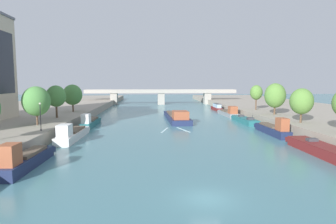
% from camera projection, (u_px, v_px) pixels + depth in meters
% --- Properties ---
extents(ground_plane, '(400.00, 400.00, 0.00)m').
position_uv_depth(ground_plane, '(207.00, 199.00, 22.62)').
color(ground_plane, teal).
extents(quay_left, '(36.00, 170.00, 2.01)m').
position_uv_depth(quay_left, '(25.00, 114.00, 74.80)').
color(quay_left, gray).
rests_on(quay_left, ground).
extents(quay_right, '(36.00, 170.00, 2.01)m').
position_uv_depth(quay_right, '(301.00, 112.00, 79.43)').
color(quay_right, gray).
rests_on(quay_right, ground).
extents(barge_midriver, '(5.23, 22.96, 2.91)m').
position_uv_depth(barge_midriver, '(177.00, 117.00, 69.80)').
color(barge_midriver, '#1E284C').
rests_on(barge_midriver, ground).
extents(wake_behind_barge, '(5.60, 5.98, 0.03)m').
position_uv_depth(wake_behind_barge, '(174.00, 130.00, 55.47)').
color(wake_behind_barge, silver).
rests_on(wake_behind_barge, ground).
extents(moored_boat_left_midway, '(2.32, 11.36, 3.37)m').
position_uv_depth(moored_boat_left_midway, '(26.00, 159.00, 30.58)').
color(moored_boat_left_midway, '#1E284C').
rests_on(moored_boat_left_midway, ground).
extents(moored_boat_left_upstream, '(2.71, 13.17, 3.04)m').
position_uv_depth(moored_boat_left_upstream, '(72.00, 134.00, 46.05)').
color(moored_boat_left_upstream, silver).
rests_on(moored_boat_left_upstream, ground).
extents(moored_boat_left_far, '(2.26, 12.54, 3.03)m').
position_uv_depth(moored_boat_left_far, '(90.00, 122.00, 60.09)').
color(moored_boat_left_far, '#23666B').
rests_on(moored_boat_left_far, ground).
extents(moored_boat_right_end, '(3.00, 15.20, 2.42)m').
position_uv_depth(moored_boat_right_end, '(325.00, 151.00, 35.64)').
color(moored_boat_right_end, maroon).
rests_on(moored_boat_right_end, ground).
extents(moored_boat_right_downstream, '(2.02, 12.14, 3.38)m').
position_uv_depth(moored_boat_right_downstream, '(273.00, 129.00, 50.53)').
color(moored_boat_right_downstream, '#1E284C').
rests_on(moored_boat_right_downstream, ground).
extents(moored_boat_right_midway, '(2.89, 12.44, 2.27)m').
position_uv_depth(moored_boat_right_midway, '(245.00, 120.00, 65.29)').
color(moored_boat_right_midway, '#23666B').
rests_on(moored_boat_right_midway, ground).
extents(moored_boat_right_lone, '(2.94, 13.29, 3.00)m').
position_uv_depth(moored_boat_right_lone, '(229.00, 113.00, 78.69)').
color(moored_boat_right_lone, gray).
rests_on(moored_boat_right_lone, ground).
extents(moored_boat_right_gap_after, '(1.79, 10.46, 2.30)m').
position_uv_depth(moored_boat_right_gap_after, '(217.00, 107.00, 94.28)').
color(moored_boat_right_gap_after, maroon).
rests_on(moored_boat_right_gap_after, ground).
extents(tree_left_by_lamp, '(4.61, 4.61, 6.61)m').
position_uv_depth(tree_left_by_lamp, '(36.00, 101.00, 47.94)').
color(tree_left_by_lamp, brown).
rests_on(tree_left_by_lamp, quay_left).
extents(tree_left_end_of_row, '(3.93, 3.93, 6.66)m').
position_uv_depth(tree_left_end_of_row, '(56.00, 96.00, 57.87)').
color(tree_left_end_of_row, brown).
rests_on(tree_left_end_of_row, quay_left).
extents(tree_left_midway, '(4.69, 4.69, 6.75)m').
position_uv_depth(tree_left_midway, '(73.00, 95.00, 70.24)').
color(tree_left_midway, brown).
rests_on(tree_left_midway, quay_left).
extents(tree_right_distant, '(4.09, 4.09, 6.21)m').
position_uv_depth(tree_right_distant, '(302.00, 101.00, 51.05)').
color(tree_right_distant, brown).
rests_on(tree_right_distant, quay_right).
extents(tree_right_third, '(4.63, 4.63, 7.09)m').
position_uv_depth(tree_right_third, '(275.00, 96.00, 63.72)').
color(tree_right_third, brown).
rests_on(tree_right_third, quay_right).
extents(tree_right_far, '(3.23, 3.23, 6.55)m').
position_uv_depth(tree_right_far, '(256.00, 93.00, 75.18)').
color(tree_right_far, brown).
rests_on(tree_right_far, quay_right).
extents(lamppost_left_bank, '(0.28, 0.28, 4.25)m').
position_uv_depth(lamppost_left_bank, '(40.00, 115.00, 42.61)').
color(lamppost_left_bank, black).
rests_on(lamppost_left_bank, quay_left).
extents(bridge_far, '(63.50, 4.40, 6.29)m').
position_uv_depth(bridge_far, '(161.00, 95.00, 119.78)').
color(bridge_far, '#9E998E').
rests_on(bridge_far, ground).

